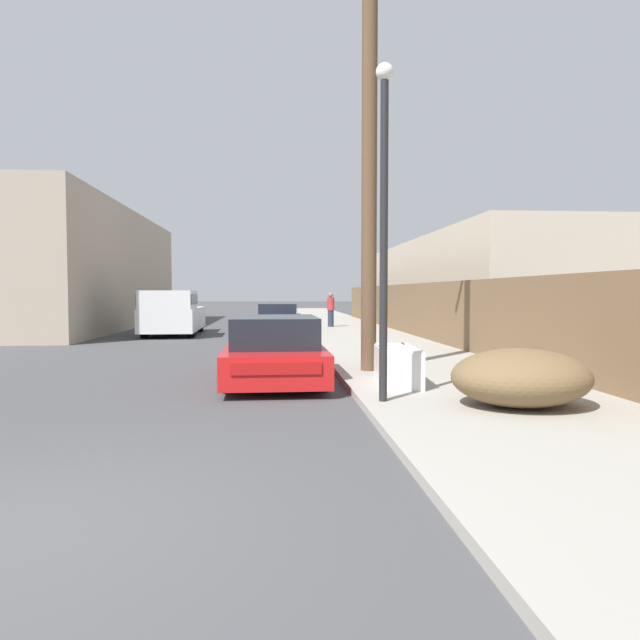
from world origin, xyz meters
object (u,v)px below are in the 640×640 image
car_parked_mid (279,319)px  utility_pole (369,137)px  brush_pile (521,377)px  street_lamp (384,208)px  discarded_fridge (398,365)px  parked_sports_car_red (274,351)px  pickup_truck (172,313)px  pedestrian (331,309)px

car_parked_mid → utility_pole: utility_pole is taller
car_parked_mid → brush_pile: 17.06m
utility_pole → car_parked_mid: bearing=97.6°
brush_pile → street_lamp: bearing=163.5°
discarded_fridge → car_parked_mid: 14.74m
parked_sports_car_red → brush_pile: parked_sports_car_red is taller
parked_sports_car_red → brush_pile: 4.92m
parked_sports_car_red → street_lamp: 4.11m
parked_sports_car_red → street_lamp: street_lamp is taller
car_parked_mid → brush_pile: size_ratio=2.17×
discarded_fridge → brush_pile: size_ratio=0.86×
parked_sports_car_red → utility_pole: 4.76m
discarded_fridge → utility_pole: (-0.22, 1.77, 4.45)m
discarded_fridge → utility_pole: bearing=100.6°
car_parked_mid → brush_pile: (3.25, -16.75, -0.07)m
pickup_truck → pedestrian: (6.80, 3.42, 0.04)m
car_parked_mid → pedestrian: (2.48, 2.36, 0.34)m
discarded_fridge → pickup_truck: (-6.26, 13.55, 0.46)m
parked_sports_car_red → street_lamp: bearing=-62.0°
street_lamp → brush_pile: street_lamp is taller
pickup_truck → pedestrian: bearing=-154.9°
parked_sports_car_red → utility_pole: size_ratio=0.50×
parked_sports_car_red → pedestrian: (2.72, 15.62, 0.37)m
brush_pile → pedestrian: size_ratio=1.21×
parked_sports_car_red → pickup_truck: pickup_truck is taller
car_parked_mid → utility_pole: (1.72, -12.84, 4.30)m
street_lamp → brush_pile: 3.12m
street_lamp → brush_pile: bearing=-16.5°
pickup_truck → street_lamp: (5.69, -15.13, 2.06)m
utility_pole → street_lamp: bearing=-95.9°
utility_pole → brush_pile: 6.06m
parked_sports_car_red → street_lamp: size_ratio=0.94×
utility_pole → street_lamp: 3.89m
brush_pile → pedestrian: 19.12m
brush_pile → car_parked_mid: bearing=101.0°
street_lamp → brush_pile: (1.87, -0.55, -2.44)m
parked_sports_car_red → pickup_truck: bearing=107.7°
parked_sports_car_red → pedestrian: pedestrian is taller
discarded_fridge → car_parked_mid: size_ratio=0.40×
utility_pole → pedestrian: size_ratio=5.78×
utility_pole → brush_pile: utility_pole is taller
discarded_fridge → brush_pile: 2.50m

